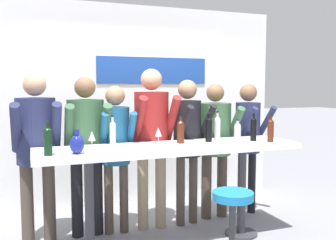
% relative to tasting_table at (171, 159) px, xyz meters
% --- Properties ---
extents(back_wall, '(4.30, 0.12, 2.76)m').
position_rel_tasting_table_xyz_m(back_wall, '(0.00, 1.56, 0.47)').
color(back_wall, white).
rests_on(back_wall, ground_plane).
extents(tasting_table, '(2.70, 0.66, 1.05)m').
position_rel_tasting_table_xyz_m(tasting_table, '(0.00, 0.00, 0.00)').
color(tasting_table, white).
rests_on(tasting_table, ground_plane).
extents(bar_stool, '(0.38, 0.38, 0.74)m').
position_rel_tasting_table_xyz_m(bar_stool, '(0.29, -0.74, -0.42)').
color(bar_stool, '#333338').
rests_on(bar_stool, ground_plane).
extents(person_far_left, '(0.48, 0.58, 1.78)m').
position_rel_tasting_table_xyz_m(person_far_left, '(-1.29, 0.54, 0.19)').
color(person_far_left, '#473D33').
rests_on(person_far_left, ground_plane).
extents(person_left, '(0.48, 0.57, 1.76)m').
position_rel_tasting_table_xyz_m(person_left, '(-0.78, 0.56, 0.17)').
color(person_left, black).
rests_on(person_left, ground_plane).
extents(person_center_left, '(0.39, 0.51, 1.66)m').
position_rel_tasting_table_xyz_m(person_center_left, '(-0.46, 0.51, 0.13)').
color(person_center_left, '#473D33').
rests_on(person_center_left, ground_plane).
extents(person_center, '(0.47, 0.58, 1.85)m').
position_rel_tasting_table_xyz_m(person_center, '(-0.05, 0.51, 0.23)').
color(person_center, gray).
rests_on(person_center, ground_plane).
extents(person_center_right, '(0.44, 0.56, 1.73)m').
position_rel_tasting_table_xyz_m(person_center_right, '(0.39, 0.50, 0.17)').
color(person_center_right, '#473D33').
rests_on(person_center_right, ground_plane).
extents(person_right, '(0.47, 0.55, 1.68)m').
position_rel_tasting_table_xyz_m(person_right, '(0.81, 0.59, 0.12)').
color(person_right, '#473D33').
rests_on(person_right, ground_plane).
extents(person_far_right, '(0.42, 0.54, 1.68)m').
position_rel_tasting_table_xyz_m(person_far_right, '(1.27, 0.57, 0.14)').
color(person_far_right, black).
rests_on(person_far_right, ground_plane).
extents(wine_bottle_0, '(0.07, 0.07, 0.33)m').
position_rel_tasting_table_xyz_m(wine_bottle_0, '(0.59, 0.13, 0.29)').
color(wine_bottle_0, '#B7BCC1').
rests_on(wine_bottle_0, tasting_table).
extents(wine_bottle_1, '(0.07, 0.07, 0.30)m').
position_rel_tasting_table_xyz_m(wine_bottle_1, '(-1.20, -0.17, 0.28)').
color(wine_bottle_1, black).
rests_on(wine_bottle_1, tasting_table).
extents(wine_bottle_2, '(0.07, 0.07, 0.30)m').
position_rel_tasting_table_xyz_m(wine_bottle_2, '(1.08, -0.16, 0.28)').
color(wine_bottle_2, '#4C1E0F').
rests_on(wine_bottle_2, tasting_table).
extents(wine_bottle_3, '(0.07, 0.07, 0.31)m').
position_rel_tasting_table_xyz_m(wine_bottle_3, '(0.96, -0.02, 0.28)').
color(wine_bottle_3, black).
rests_on(wine_bottle_3, tasting_table).
extents(wine_bottle_4, '(0.06, 0.06, 0.32)m').
position_rel_tasting_table_xyz_m(wine_bottle_4, '(-0.59, 0.04, 0.28)').
color(wine_bottle_4, '#B7BCC1').
rests_on(wine_bottle_4, tasting_table).
extents(wine_bottle_5, '(0.08, 0.08, 0.29)m').
position_rel_tasting_table_xyz_m(wine_bottle_5, '(0.14, 0.09, 0.27)').
color(wine_bottle_5, '#4C1E0F').
rests_on(wine_bottle_5, tasting_table).
extents(wine_bottle_6, '(0.07, 0.07, 0.25)m').
position_rel_tasting_table_xyz_m(wine_bottle_6, '(0.69, -0.13, 0.26)').
color(wine_bottle_6, '#B7BCC1').
rests_on(wine_bottle_6, tasting_table).
extents(wine_bottle_7, '(0.07, 0.07, 0.32)m').
position_rel_tasting_table_xyz_m(wine_bottle_7, '(0.47, 0.09, 0.29)').
color(wine_bottle_7, black).
rests_on(wine_bottle_7, tasting_table).
extents(wine_glass_0, '(0.07, 0.07, 0.18)m').
position_rel_tasting_table_xyz_m(wine_glass_0, '(-0.11, 0.09, 0.27)').
color(wine_glass_0, silver).
rests_on(wine_glass_0, tasting_table).
extents(wine_glass_1, '(0.07, 0.07, 0.18)m').
position_rel_tasting_table_xyz_m(wine_glass_1, '(-0.80, 0.01, 0.27)').
color(wine_glass_1, silver).
rests_on(wine_glass_1, tasting_table).
extents(decorative_vase, '(0.13, 0.13, 0.22)m').
position_rel_tasting_table_xyz_m(decorative_vase, '(-0.96, -0.16, 0.23)').
color(decorative_vase, navy).
rests_on(decorative_vase, tasting_table).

